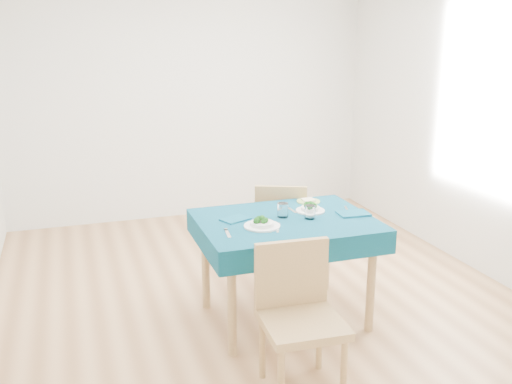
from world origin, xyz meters
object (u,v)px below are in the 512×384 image
object	(u,v)px
chair_far	(281,220)
side_plate	(308,201)
table	(285,270)
bowl_far	(310,207)
chair_near	(303,303)
bowl_near	(262,222)

from	to	relation	value
chair_far	side_plate	size ratio (longest dim) A/B	5.71
table	bowl_far	bearing A→B (deg)	25.01
bowl_far	chair_near	bearing A→B (deg)	-115.79
bowl_near	bowl_far	world-z (taller)	bowl_near
side_plate	chair_near	bearing A→B (deg)	-114.78
table	side_plate	xyz separation A→B (m)	(0.32, 0.34, 0.38)
table	chair_far	xyz separation A→B (m)	(0.24, 0.69, 0.13)
bowl_far	side_plate	xyz separation A→B (m)	(0.09, 0.23, -0.03)
chair_far	side_plate	world-z (taller)	chair_far
bowl_far	table	bearing A→B (deg)	-154.99
chair_near	bowl_near	size ratio (longest dim) A/B	4.55
bowl_far	bowl_near	bearing A→B (deg)	-154.46
chair_near	bowl_far	world-z (taller)	chair_near
bowl_near	side_plate	bearing A→B (deg)	39.82
bowl_near	side_plate	distance (m)	0.69
table	chair_far	bearing A→B (deg)	71.03
bowl_near	bowl_far	bearing A→B (deg)	25.54
bowl_far	side_plate	bearing A→B (deg)	69.58
bowl_near	bowl_far	distance (m)	0.49
bowl_near	side_plate	xyz separation A→B (m)	(0.53, 0.44, -0.03)
bowl_near	chair_near	bearing A→B (deg)	-91.22
side_plate	chair_far	bearing A→B (deg)	103.18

